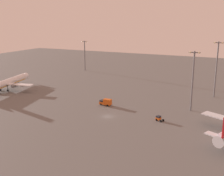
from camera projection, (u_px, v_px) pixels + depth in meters
ground_plane at (108, 116)px, 116.78m from camera, size 416.00×416.00×0.00m
airplane_near_gate at (6, 83)px, 158.08m from camera, size 33.40×42.66×11.01m
catering_truck at (106, 102)px, 131.48m from camera, size 5.73×2.57×3.05m
pushback_tug at (159, 118)px, 111.75m from camera, size 3.52×2.79×2.05m
apron_light_east at (217, 66)px, 142.00m from camera, size 4.80×0.90×28.55m
apron_light_central at (85, 53)px, 216.99m from camera, size 4.80×0.90×22.95m
apron_light_west at (193, 77)px, 120.83m from camera, size 4.80×0.90×26.31m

